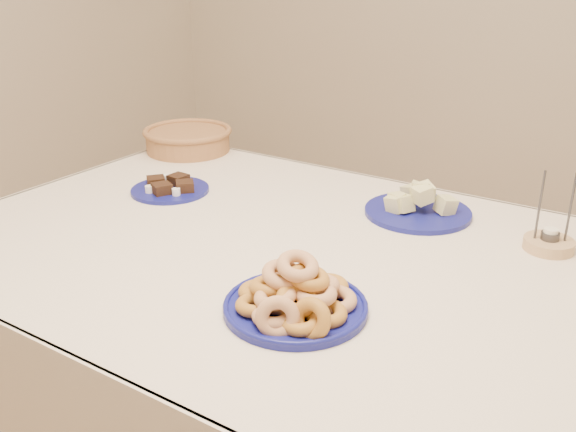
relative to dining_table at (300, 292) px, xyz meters
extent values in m
cylinder|color=brown|center=(-0.70, 0.40, -0.28)|extent=(0.06, 0.06, 0.72)
cube|color=#F0E2CF|center=(0.00, 0.00, 0.10)|extent=(1.70, 1.10, 0.02)
cube|color=#F0E2CF|center=(0.00, 0.55, -0.03)|extent=(1.70, 0.01, 0.28)
cube|color=#F0E2CF|center=(-0.85, 0.00, -0.03)|extent=(0.01, 1.10, 0.28)
cylinder|color=navy|center=(0.13, -0.23, 0.11)|extent=(0.35, 0.35, 0.01)
torus|color=navy|center=(0.13, -0.23, 0.12)|extent=(0.35, 0.35, 0.01)
torus|color=#B3754A|center=(0.20, -0.19, 0.13)|extent=(0.11, 0.11, 0.03)
torus|color=#956021|center=(0.16, -0.15, 0.13)|extent=(0.11, 0.11, 0.03)
torus|color=#956021|center=(0.11, -0.16, 0.13)|extent=(0.09, 0.09, 0.03)
torus|color=#B3754A|center=(0.07, -0.19, 0.13)|extent=(0.11, 0.11, 0.03)
torus|color=#956021|center=(0.06, -0.24, 0.13)|extent=(0.09, 0.09, 0.03)
torus|color=#956021|center=(0.08, -0.28, 0.13)|extent=(0.10, 0.10, 0.03)
torus|color=#B3754A|center=(0.13, -0.30, 0.13)|extent=(0.11, 0.11, 0.03)
torus|color=#956021|center=(0.18, -0.29, 0.13)|extent=(0.08, 0.09, 0.03)
torus|color=#956021|center=(0.20, -0.24, 0.13)|extent=(0.10, 0.10, 0.03)
torus|color=#B3754A|center=(0.16, -0.19, 0.16)|extent=(0.10, 0.10, 0.03)
torus|color=#956021|center=(0.12, -0.18, 0.16)|extent=(0.10, 0.10, 0.03)
torus|color=#B3754A|center=(0.09, -0.21, 0.16)|extent=(0.11, 0.11, 0.03)
torus|color=#956021|center=(0.09, -0.25, 0.16)|extent=(0.11, 0.11, 0.03)
torus|color=#B3754A|center=(0.12, -0.28, 0.16)|extent=(0.11, 0.11, 0.04)
torus|color=#956021|center=(0.16, -0.26, 0.16)|extent=(0.10, 0.10, 0.05)
torus|color=#B3754A|center=(0.18, -0.23, 0.16)|extent=(0.10, 0.10, 0.03)
torus|color=#956021|center=(0.16, -0.22, 0.18)|extent=(0.10, 0.10, 0.04)
torus|color=#B3754A|center=(0.11, -0.24, 0.18)|extent=(0.10, 0.10, 0.05)
torus|color=#B3754A|center=(0.14, -0.23, 0.20)|extent=(0.11, 0.11, 0.05)
torus|color=#B3754A|center=(0.15, -0.32, 0.14)|extent=(0.09, 0.08, 0.08)
torus|color=#956021|center=(0.20, -0.29, 0.14)|extent=(0.08, 0.06, 0.08)
cylinder|color=navy|center=(0.14, 0.34, 0.11)|extent=(0.35, 0.35, 0.01)
cube|color=#D7D788|center=(0.10, 0.41, 0.14)|extent=(0.06, 0.05, 0.06)
cube|color=#D7D788|center=(0.10, 0.39, 0.14)|extent=(0.06, 0.06, 0.05)
cube|color=#D7D788|center=(0.15, 0.32, 0.17)|extent=(0.06, 0.06, 0.05)
cube|color=#D7D788|center=(0.15, 0.34, 0.17)|extent=(0.06, 0.07, 0.06)
cube|color=#D7D788|center=(0.11, 0.31, 0.14)|extent=(0.06, 0.06, 0.05)
cube|color=#D7D788|center=(0.09, 0.32, 0.14)|extent=(0.05, 0.06, 0.05)
cube|color=#D7D788|center=(0.20, 0.36, 0.14)|extent=(0.06, 0.06, 0.05)
cube|color=#D7D788|center=(0.14, 0.34, 0.17)|extent=(0.06, 0.06, 0.05)
cube|color=#D7D788|center=(0.12, 0.40, 0.14)|extent=(0.06, 0.05, 0.05)
cube|color=#D7D788|center=(0.09, 0.30, 0.14)|extent=(0.05, 0.05, 0.05)
cylinder|color=navy|center=(-0.50, 0.12, 0.11)|extent=(0.28, 0.28, 0.01)
cube|color=black|center=(-0.55, 0.11, 0.13)|extent=(0.07, 0.07, 0.03)
cube|color=black|center=(-0.49, 0.08, 0.13)|extent=(0.06, 0.06, 0.03)
cube|color=black|center=(-0.51, 0.16, 0.13)|extent=(0.05, 0.05, 0.03)
cube|color=black|center=(-0.46, 0.13, 0.13)|extent=(0.07, 0.07, 0.03)
cylinder|color=white|center=(-0.55, 0.16, 0.13)|extent=(0.03, 0.03, 0.02)
cylinder|color=white|center=(-0.53, 0.07, 0.13)|extent=(0.03, 0.03, 0.02)
cylinder|color=white|center=(-0.45, 0.09, 0.13)|extent=(0.03, 0.03, 0.02)
cylinder|color=brown|center=(-0.73, 0.45, 0.14)|extent=(0.36, 0.36, 0.07)
torus|color=brown|center=(-0.73, 0.45, 0.17)|extent=(0.39, 0.39, 0.02)
cylinder|color=tan|center=(0.46, 0.31, 0.12)|extent=(0.14, 0.14, 0.03)
cylinder|color=#424247|center=(0.46, 0.31, 0.14)|extent=(0.05, 0.05, 0.02)
cylinder|color=white|center=(0.46, 0.31, 0.15)|extent=(0.04, 0.04, 0.01)
cylinder|color=#424247|center=(0.43, 0.30, 0.21)|extent=(0.01, 0.01, 0.16)
cylinder|color=#424247|center=(0.49, 0.32, 0.21)|extent=(0.01, 0.01, 0.16)
camera|label=1|loc=(0.69, -1.10, 0.72)|focal=40.00mm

